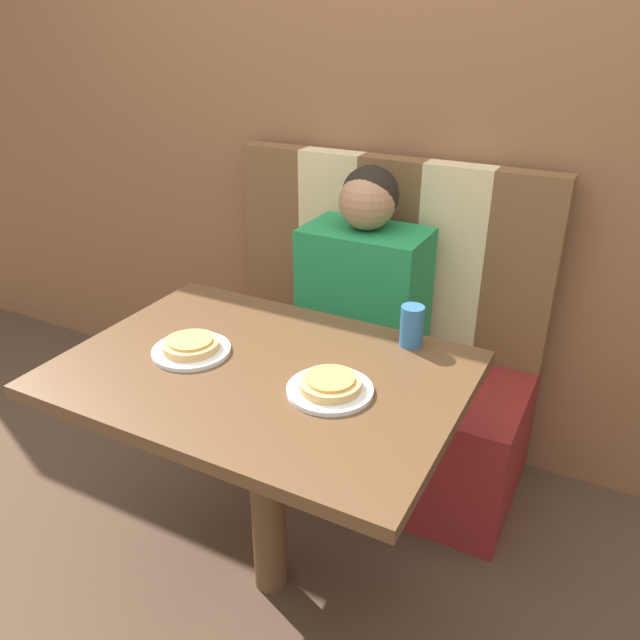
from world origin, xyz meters
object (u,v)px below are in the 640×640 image
at_px(person, 365,278).
at_px(pizza_left, 191,344).
at_px(plate_right, 330,390).
at_px(drinking_cup, 412,326).
at_px(plate_left, 191,351).
at_px(pizza_right, 330,383).

xyz_separation_m(person, pizza_left, (-0.21, -0.68, 0.02)).
height_order(person, plate_right, person).
relative_size(plate_right, drinking_cup, 1.82).
relative_size(plate_left, pizza_left, 1.39).
height_order(plate_left, pizza_left, pizza_left).
bearing_deg(person, pizza_left, -107.15).
distance_m(plate_left, pizza_left, 0.02).
xyz_separation_m(pizza_right, drinking_cup, (0.09, 0.32, 0.03)).
distance_m(plate_left, drinking_cup, 0.60).
height_order(plate_left, pizza_right, pizza_right).
height_order(plate_left, plate_right, same).
distance_m(person, drinking_cup, 0.47).
xyz_separation_m(pizza_left, drinking_cup, (0.51, 0.32, 0.03)).
distance_m(person, pizza_right, 0.71).
bearing_deg(pizza_right, drinking_cup, 74.32).
relative_size(person, plate_right, 3.29).
relative_size(pizza_left, drinking_cup, 1.31).
bearing_deg(drinking_cup, pizza_right, -105.68).
xyz_separation_m(pizza_left, pizza_right, (0.42, 0.00, 0.00)).
bearing_deg(person, drinking_cup, -50.49).
bearing_deg(plate_left, drinking_cup, 31.96).
height_order(person, plate_left, person).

